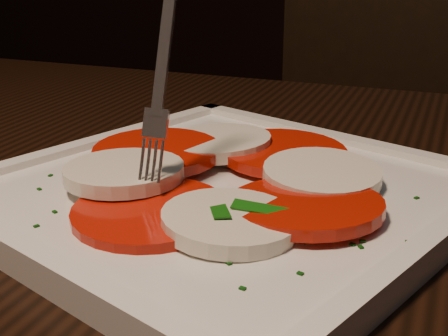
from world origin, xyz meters
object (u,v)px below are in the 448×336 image
at_px(chair, 360,139).
at_px(plate, 224,197).
at_px(fork, 168,60).
at_px(table, 197,292).

bearing_deg(chair, plate, -83.81).
height_order(plate, fork, fork).
relative_size(table, chair, 1.34).
relative_size(table, plate, 3.95).
height_order(table, plate, plate).
xyz_separation_m(chair, fork, (-0.06, -0.91, 0.32)).
relative_size(chair, plate, 2.94).
bearing_deg(plate, chair, 88.50).
xyz_separation_m(chair, plate, (-0.02, -0.90, 0.22)).
relative_size(table, fork, 8.35).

